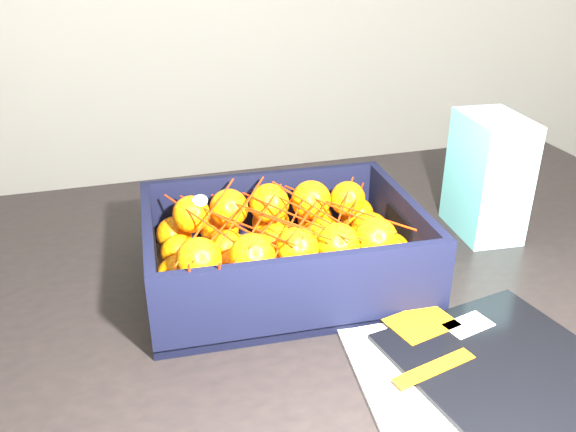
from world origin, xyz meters
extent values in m
cube|color=black|center=(-0.28, -0.07, 0.73)|extent=(1.24, 0.86, 0.04)
cylinder|color=black|center=(-0.83, 0.28, 0.35)|extent=(0.06, 0.06, 0.71)
cylinder|color=black|center=(0.27, 0.28, 0.35)|extent=(0.06, 0.06, 0.71)
cube|color=silver|center=(-0.26, -0.36, 0.75)|extent=(0.22, 0.29, 0.01)
cube|color=silver|center=(-0.23, -0.36, 0.76)|extent=(0.22, 0.29, 0.01)
cube|color=black|center=(-0.20, -0.36, 0.77)|extent=(0.27, 0.32, 0.01)
cube|color=orange|center=(-0.26, -0.24, 0.77)|extent=(0.09, 0.07, 0.00)
cube|color=white|center=(-0.21, -0.26, 0.77)|extent=(0.06, 0.05, 0.00)
cube|color=orange|center=(-0.28, -0.32, 0.77)|extent=(0.10, 0.05, 0.00)
cube|color=brown|center=(-0.39, -0.08, 0.76)|extent=(0.35, 0.26, 0.01)
cube|color=black|center=(-0.39, 0.04, 0.80)|extent=(0.35, 0.01, 0.11)
cube|color=black|center=(-0.39, -0.21, 0.80)|extent=(0.35, 0.01, 0.11)
cube|color=black|center=(-0.56, -0.08, 0.80)|extent=(0.01, 0.24, 0.11)
cube|color=black|center=(-0.22, -0.08, 0.80)|extent=(0.01, 0.24, 0.11)
sphere|color=orange|center=(-0.53, -0.17, 0.79)|extent=(0.05, 0.05, 0.05)
sphere|color=orange|center=(-0.53, -0.11, 0.79)|extent=(0.06, 0.06, 0.06)
sphere|color=orange|center=(-0.52, -0.05, 0.79)|extent=(0.05, 0.05, 0.05)
sphere|color=orange|center=(-0.53, 0.01, 0.79)|extent=(0.05, 0.05, 0.05)
sphere|color=orange|center=(-0.46, -0.17, 0.79)|extent=(0.05, 0.05, 0.05)
sphere|color=orange|center=(-0.46, -0.11, 0.79)|extent=(0.06, 0.06, 0.06)
sphere|color=orange|center=(-0.46, -0.05, 0.79)|extent=(0.05, 0.05, 0.05)
sphere|color=orange|center=(-0.46, 0.01, 0.79)|extent=(0.06, 0.06, 0.06)
sphere|color=orange|center=(-0.39, -0.17, 0.79)|extent=(0.05, 0.05, 0.05)
sphere|color=orange|center=(-0.39, -0.11, 0.79)|extent=(0.05, 0.05, 0.05)
sphere|color=orange|center=(-0.39, -0.05, 0.79)|extent=(0.06, 0.06, 0.06)
sphere|color=orange|center=(-0.39, 0.01, 0.79)|extent=(0.06, 0.06, 0.06)
sphere|color=orange|center=(-0.32, -0.17, 0.79)|extent=(0.06, 0.06, 0.06)
sphere|color=orange|center=(-0.32, -0.11, 0.79)|extent=(0.05, 0.05, 0.05)
sphere|color=orange|center=(-0.32, -0.05, 0.79)|extent=(0.05, 0.05, 0.05)
sphere|color=orange|center=(-0.32, 0.01, 0.79)|extent=(0.05, 0.05, 0.05)
sphere|color=orange|center=(-0.25, -0.18, 0.79)|extent=(0.06, 0.06, 0.06)
sphere|color=orange|center=(-0.25, -0.11, 0.79)|extent=(0.05, 0.05, 0.05)
sphere|color=orange|center=(-0.25, -0.05, 0.79)|extent=(0.06, 0.06, 0.06)
sphere|color=orange|center=(-0.25, 0.01, 0.79)|extent=(0.05, 0.05, 0.05)
sphere|color=orange|center=(-0.50, -0.15, 0.83)|extent=(0.05, 0.05, 0.05)
sphere|color=orange|center=(-0.50, -0.02, 0.83)|extent=(0.05, 0.05, 0.05)
sphere|color=orange|center=(-0.44, -0.15, 0.83)|extent=(0.05, 0.05, 0.05)
sphere|color=orange|center=(-0.45, -0.01, 0.83)|extent=(0.05, 0.05, 0.05)
sphere|color=orange|center=(-0.39, -0.14, 0.83)|extent=(0.05, 0.05, 0.05)
sphere|color=orange|center=(-0.39, -0.01, 0.83)|extent=(0.06, 0.06, 0.06)
sphere|color=orange|center=(-0.34, -0.15, 0.83)|extent=(0.05, 0.05, 0.05)
sphere|color=orange|center=(-0.33, -0.01, 0.83)|extent=(0.06, 0.06, 0.06)
sphere|color=orange|center=(-0.29, -0.15, 0.83)|extent=(0.06, 0.06, 0.06)
sphere|color=orange|center=(-0.28, -0.02, 0.83)|extent=(0.05, 0.05, 0.05)
cylinder|color=#BC2507|center=(-0.49, -0.08, 0.85)|extent=(0.10, 0.18, 0.01)
cylinder|color=#BC2507|center=(-0.46, -0.08, 0.85)|extent=(0.10, 0.18, 0.01)
cylinder|color=#BC2507|center=(-0.44, -0.08, 0.84)|extent=(0.10, 0.18, 0.03)
cylinder|color=#BC2507|center=(-0.42, -0.07, 0.85)|extent=(0.10, 0.18, 0.03)
cylinder|color=#BC2507|center=(-0.40, -0.09, 0.84)|extent=(0.10, 0.18, 0.03)
cylinder|color=#BC2507|center=(-0.38, -0.09, 0.85)|extent=(0.10, 0.18, 0.01)
cylinder|color=#BC2507|center=(-0.36, -0.08, 0.85)|extent=(0.10, 0.18, 0.01)
cylinder|color=#BC2507|center=(-0.34, -0.09, 0.85)|extent=(0.10, 0.18, 0.02)
cylinder|color=#BC2507|center=(-0.32, -0.07, 0.85)|extent=(0.10, 0.18, 0.01)
cylinder|color=#BC2507|center=(-0.29, -0.08, 0.84)|extent=(0.10, 0.18, 0.02)
cylinder|color=#BC2507|center=(-0.49, -0.07, 0.85)|extent=(0.10, 0.18, 0.03)
cylinder|color=#BC2507|center=(-0.46, -0.08, 0.84)|extent=(0.10, 0.18, 0.01)
cylinder|color=#BC2507|center=(-0.44, -0.07, 0.85)|extent=(0.10, 0.18, 0.02)
cylinder|color=#BC2507|center=(-0.42, -0.09, 0.85)|extent=(0.10, 0.18, 0.02)
cylinder|color=#BC2507|center=(-0.40, -0.08, 0.84)|extent=(0.10, 0.18, 0.03)
cylinder|color=#BC2507|center=(-0.38, -0.09, 0.84)|extent=(0.10, 0.18, 0.02)
cylinder|color=#BC2507|center=(-0.36, -0.09, 0.85)|extent=(0.10, 0.18, 0.03)
cylinder|color=#BC2507|center=(-0.34, -0.07, 0.84)|extent=(0.10, 0.18, 0.03)
cylinder|color=#BC2507|center=(-0.32, -0.09, 0.84)|extent=(0.10, 0.18, 0.03)
cylinder|color=#BC2507|center=(-0.29, -0.08, 0.84)|extent=(0.10, 0.18, 0.01)
cylinder|color=#BC2507|center=(-0.52, -0.20, 0.83)|extent=(0.00, 0.03, 0.09)
cylinder|color=#BC2507|center=(-0.49, -0.20, 0.83)|extent=(0.01, 0.04, 0.08)
cube|color=white|center=(-0.06, -0.01, 0.84)|extent=(0.09, 0.13, 0.18)
camera|label=1|loc=(-0.54, -0.76, 1.19)|focal=37.64mm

